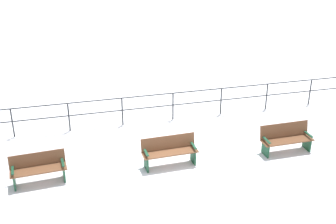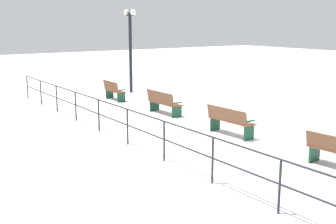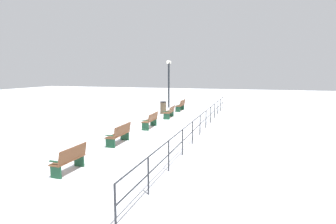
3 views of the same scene
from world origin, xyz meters
name	(u,v)px [view 3 (image 3 of 3)]	position (x,y,z in m)	size (l,w,h in m)	color
ground_plane	(150,128)	(0.00, 0.00, 0.00)	(80.00, 80.00, 0.00)	white
bench_nearest	(181,105)	(0.06, -7.74, 0.50)	(0.54, 1.67, 0.96)	brown
bench_second	(170,112)	(-0.10, -3.88, 0.46)	(0.65, 1.61, 0.86)	brown
bench_third	(151,120)	(-0.08, 0.00, 0.50)	(0.57, 1.72, 0.92)	brown
bench_fourth	(119,134)	(0.02, 3.87, 0.47)	(0.59, 1.71, 0.92)	brown
bench_fifth	(70,159)	(-0.11, 7.74, 0.46)	(0.52, 1.40, 0.90)	brown
lamppost_near	(169,77)	(1.71, -9.59, 2.89)	(0.30, 0.93, 4.36)	black
waterfront_railing	(203,119)	(-3.22, 0.00, 0.73)	(0.05, 20.99, 1.08)	#26282D
trash_bin	(163,108)	(1.01, -5.74, 0.49)	(0.50, 0.50, 0.98)	brown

